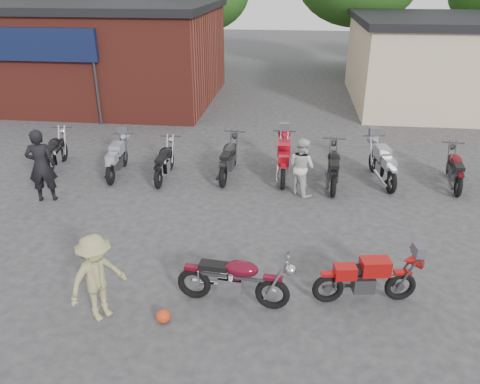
# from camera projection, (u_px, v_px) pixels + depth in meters

# --- Properties ---
(ground) EXTENTS (90.00, 90.00, 0.00)m
(ground) POSITION_uv_depth(u_px,v_px,m) (241.00, 288.00, 8.82)
(ground) COLOR #313133
(brick_building) EXTENTS (12.00, 8.00, 4.00)m
(brick_building) POSITION_uv_depth(u_px,v_px,m) (82.00, 55.00, 21.53)
(brick_building) COLOR maroon
(brick_building) RESTS_ON ground
(stucco_building) EXTENTS (10.00, 8.00, 3.50)m
(stucco_building) POSITION_uv_depth(u_px,v_px,m) (471.00, 64.00, 20.67)
(stucco_building) COLOR #C4B18C
(stucco_building) RESTS_ON ground
(tree_1) EXTENTS (5.92, 5.92, 7.40)m
(tree_1) POSITION_uv_depth(u_px,v_px,m) (200.00, 5.00, 27.58)
(tree_1) COLOR #1F4A13
(tree_1) RESTS_ON ground
(vintage_motorcycle) EXTENTS (2.02, 0.83, 1.14)m
(vintage_motorcycle) POSITION_uv_depth(u_px,v_px,m) (235.00, 277.00, 8.18)
(vintage_motorcycle) COLOR #540A19
(vintage_motorcycle) RESTS_ON ground
(sportbike) EXTENTS (1.89, 0.89, 1.05)m
(sportbike) POSITION_uv_depth(u_px,v_px,m) (368.00, 276.00, 8.27)
(sportbike) COLOR #A70E0D
(sportbike) RESTS_ON ground
(helmet) EXTENTS (0.28, 0.28, 0.23)m
(helmet) POSITION_uv_depth(u_px,v_px,m) (163.00, 316.00, 7.93)
(helmet) COLOR red
(helmet) RESTS_ON ground
(person_dark) EXTENTS (0.81, 0.65, 1.92)m
(person_dark) POSITION_uv_depth(u_px,v_px,m) (41.00, 166.00, 11.88)
(person_dark) COLOR black
(person_dark) RESTS_ON ground
(person_light) EXTENTS (0.96, 0.95, 1.57)m
(person_light) POSITION_uv_depth(u_px,v_px,m) (302.00, 167.00, 12.28)
(person_light) COLOR silver
(person_light) RESTS_ON ground
(person_tan) EXTENTS (1.09, 1.18, 1.59)m
(person_tan) POSITION_uv_depth(u_px,v_px,m) (97.00, 278.00, 7.77)
(person_tan) COLOR #98935E
(person_tan) RESTS_ON ground
(row_bike_0) EXTENTS (0.96, 2.11, 1.18)m
(row_bike_0) POSITION_uv_depth(u_px,v_px,m) (54.00, 151.00, 13.94)
(row_bike_0) COLOR black
(row_bike_0) RESTS_ON ground
(row_bike_1) EXTENTS (0.78, 1.96, 1.11)m
(row_bike_1) POSITION_uv_depth(u_px,v_px,m) (117.00, 157.00, 13.59)
(row_bike_1) COLOR #9598A2
(row_bike_1) RESTS_ON ground
(row_bike_2) EXTENTS (0.67, 1.93, 1.11)m
(row_bike_2) POSITION_uv_depth(u_px,v_px,m) (164.00, 160.00, 13.37)
(row_bike_2) COLOR black
(row_bike_2) RESTS_ON ground
(row_bike_3) EXTENTS (0.80, 2.12, 1.21)m
(row_bike_3) POSITION_uv_depth(u_px,v_px,m) (229.00, 157.00, 13.46)
(row_bike_3) COLOR black
(row_bike_3) RESTS_ON ground
(row_bike_4) EXTENTS (0.76, 2.17, 1.25)m
(row_bike_4) POSITION_uv_depth(u_px,v_px,m) (284.00, 157.00, 13.36)
(row_bike_4) COLOR #B70F1F
(row_bike_4) RESTS_ON ground
(row_bike_5) EXTENTS (0.76, 2.09, 1.20)m
(row_bike_5) POSITION_uv_depth(u_px,v_px,m) (333.00, 165.00, 12.89)
(row_bike_5) COLOR black
(row_bike_5) RESTS_ON ground
(row_bike_6) EXTENTS (1.02, 2.15, 1.20)m
(row_bike_6) POSITION_uv_depth(u_px,v_px,m) (383.00, 162.00, 13.12)
(row_bike_6) COLOR gray
(row_bike_6) RESTS_ON ground
(row_bike_7) EXTENTS (0.86, 1.98, 1.11)m
(row_bike_7) POSITION_uv_depth(u_px,v_px,m) (455.00, 167.00, 12.86)
(row_bike_7) COLOR #560A10
(row_bike_7) RESTS_ON ground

